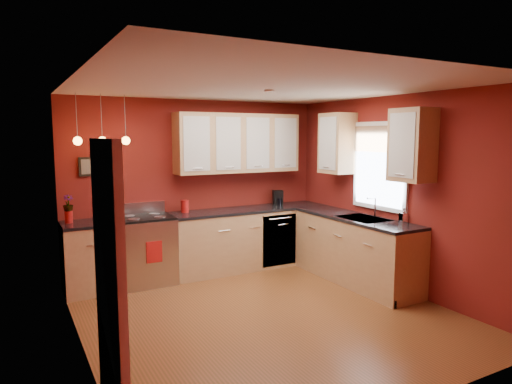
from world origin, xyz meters
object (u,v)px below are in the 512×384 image
sink (363,220)px  coffee_maker (278,198)px  soap_pump (403,215)px  red_canister (185,206)px  gas_range (145,250)px

sink → coffee_maker: sink is taller
soap_pump → red_canister: bearing=136.6°
soap_pump → coffee_maker: bearing=106.4°
red_canister → coffee_maker: (1.61, 0.00, 0.02)m
sink → soap_pump: size_ratio=3.69×
gas_range → red_canister: 0.85m
gas_range → soap_pump: size_ratio=5.86×
coffee_maker → sink: bearing=-55.8°
sink → red_canister: 2.57m
coffee_maker → gas_range: bearing=-155.5°
gas_range → red_canister: red_canister is taller
soap_pump → sink: bearing=116.9°
coffee_maker → soap_pump: bearing=-52.3°
gas_range → red_canister: bearing=11.0°
gas_range → sink: bearing=-29.8°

